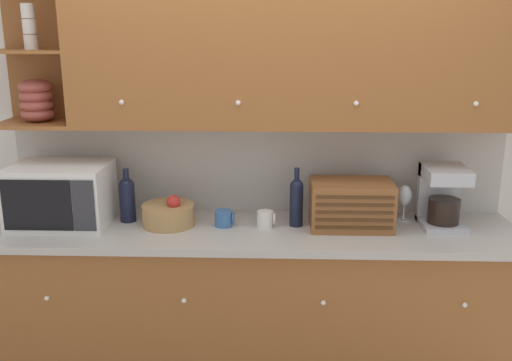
% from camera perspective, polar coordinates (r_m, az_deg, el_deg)
% --- Properties ---
extents(ground_plane, '(24.00, 24.00, 0.00)m').
position_cam_1_polar(ground_plane, '(3.75, 0.11, -16.28)').
color(ground_plane, slate).
extents(wall_back, '(5.19, 0.06, 2.60)m').
position_cam_1_polar(wall_back, '(3.30, 0.14, 3.65)').
color(wall_back, silver).
rests_on(wall_back, ground_plane).
extents(counter_unit, '(2.81, 0.63, 0.91)m').
position_cam_1_polar(counter_unit, '(3.27, -0.06, -12.22)').
color(counter_unit, '#935628').
rests_on(counter_unit, ground_plane).
extents(backsplash_panel, '(2.79, 0.01, 0.53)m').
position_cam_1_polar(backsplash_panel, '(3.29, 0.12, 1.38)').
color(backsplash_panel, '#B7B2A8').
rests_on(backsplash_panel, counter_unit).
extents(upper_cabinets, '(2.79, 0.34, 0.82)m').
position_cam_1_polar(upper_cabinets, '(3.04, 3.07, 13.00)').
color(upper_cabinets, '#935628').
rests_on(upper_cabinets, backsplash_panel).
extents(microwave, '(0.51, 0.38, 0.34)m').
position_cam_1_polar(microwave, '(3.25, -18.91, -1.38)').
color(microwave, silver).
rests_on(microwave, counter_unit).
extents(second_wine_bottle, '(0.09, 0.09, 0.30)m').
position_cam_1_polar(second_wine_bottle, '(3.22, -12.76, -1.65)').
color(second_wine_bottle, black).
rests_on(second_wine_bottle, counter_unit).
extents(fruit_basket, '(0.28, 0.28, 0.18)m').
position_cam_1_polar(fruit_basket, '(3.14, -8.73, -3.35)').
color(fruit_basket, '#A87F4C').
rests_on(fruit_basket, counter_unit).
extents(mug_blue_second, '(0.11, 0.10, 0.09)m').
position_cam_1_polar(mug_blue_second, '(3.09, -3.23, -3.79)').
color(mug_blue_second, '#38669E').
rests_on(mug_blue_second, counter_unit).
extents(mug, '(0.10, 0.09, 0.09)m').
position_cam_1_polar(mug, '(3.08, 0.97, -3.87)').
color(mug, silver).
rests_on(mug, counter_unit).
extents(wine_bottle, '(0.07, 0.07, 0.32)m').
position_cam_1_polar(wine_bottle, '(3.07, 4.06, -1.95)').
color(wine_bottle, black).
rests_on(wine_bottle, counter_unit).
extents(bread_box, '(0.43, 0.28, 0.25)m').
position_cam_1_polar(bread_box, '(3.09, 9.49, -2.37)').
color(bread_box, brown).
rests_on(bread_box, counter_unit).
extents(wine_glass, '(0.08, 0.08, 0.20)m').
position_cam_1_polar(wine_glass, '(3.26, 14.65, -1.58)').
color(wine_glass, silver).
rests_on(wine_glass, counter_unit).
extents(coffee_maker, '(0.22, 0.27, 0.33)m').
position_cam_1_polar(coffee_maker, '(3.23, 18.13, -1.43)').
color(coffee_maker, '#B7B7BC').
rests_on(coffee_maker, counter_unit).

